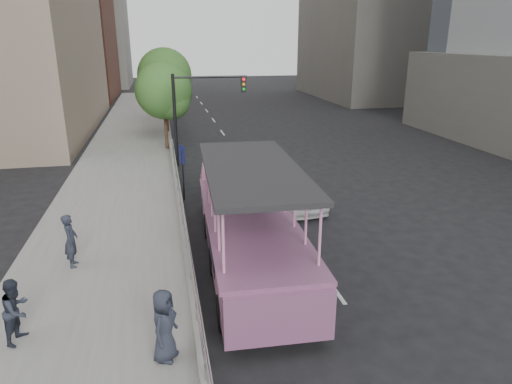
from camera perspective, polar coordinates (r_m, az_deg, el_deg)
The scene contains 14 objects.
ground at distance 15.45m, azimuth 3.22°, elevation -8.24°, with size 160.00×160.00×0.00m, color black.
sidewalk at distance 24.37m, azimuth -16.23°, elevation 1.55°, with size 5.50×80.00×0.30m, color gray.
kerb_wall at distance 16.63m, azimuth -9.03°, elevation -4.62°, with size 0.24×30.00×0.36m, color #9D9D98.
guardrail at distance 16.38m, azimuth -9.15°, elevation -2.49°, with size 0.07×22.00×0.71m.
duck_boat at distance 15.14m, azimuth -1.33°, elevation -3.41°, with size 2.99×10.63×3.50m.
car at distance 19.92m, azimuth 4.49°, elevation 0.34°, with size 1.79×4.44×1.51m, color silver.
pedestrian_near at distance 15.04m, azimuth -22.14°, elevation -5.64°, with size 0.62×0.40×1.69m, color #262B38.
pedestrian_mid at distance 12.06m, azimuth -27.76°, elevation -12.94°, with size 0.76×0.59×1.57m, color #262B38.
pedestrian_far at distance 10.36m, azimuth -11.41°, elevation -16.03°, with size 0.81×0.53×1.66m, color #262B38.
parking_sign at distance 20.67m, azimuth -9.17°, elevation 3.28°, with size 0.22×0.54×2.52m.
traffic_signal at distance 26.11m, azimuth -7.52°, elevation 10.75°, with size 4.20×0.32×5.20m.
street_tree_near at distance 29.41m, azimuth -11.27°, elevation 12.05°, with size 3.52×3.52×5.72m.
street_tree_far at distance 35.34m, azimuth -11.17°, elevation 13.88°, with size 3.97×3.97×6.45m.
midrise_stone_b at distance 78.35m, azimuth -22.15°, elevation 19.46°, with size 16.00×14.00×20.00m, color slate.
Camera 1 is at (-3.65, -13.31, 6.94)m, focal length 32.00 mm.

